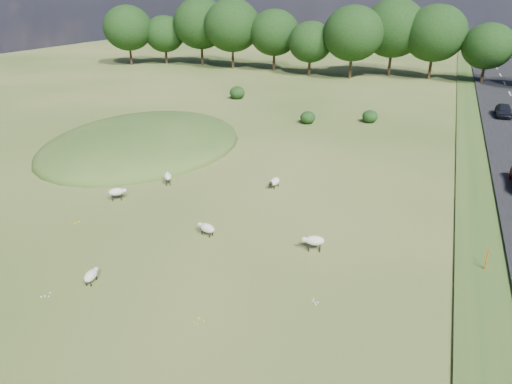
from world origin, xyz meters
TOP-DOWN VIEW (x-y plane):
  - ground at (0.00, 20.00)m, footprint 160.00×160.00m
  - mound at (-12.00, 12.00)m, footprint 16.00×20.00m
  - treeline at (-1.06, 55.44)m, footprint 96.28×14.66m
  - shrubs at (-4.63, 29.13)m, footprint 19.22×9.91m
  - marker_post at (14.93, 1.44)m, footprint 0.06×0.06m
  - sheep_0 at (2.03, 7.31)m, footprint 0.67×1.24m
  - sheep_1 at (0.86, -0.41)m, footprint 1.24×0.78m
  - sheep_3 at (-1.95, -6.45)m, footprint 0.63×1.10m
  - sheep_4 at (-5.10, 5.09)m, footprint 0.95×1.13m
  - sheep_5 at (6.79, 0.18)m, footprint 1.24×0.77m
  - sheep_6 at (-6.68, 1.52)m, footprint 1.12×1.01m
  - car_0 at (18.10, 34.22)m, footprint 1.53×3.81m
  - car_1 at (18.10, 73.14)m, footprint 2.47×5.36m

SIDE VIEW (x-z plane):
  - ground at x=0.00m, z-range 0.00..0.00m
  - mound at x=-12.00m, z-range -2.00..2.00m
  - sheep_3 at x=-1.95m, z-range 0.08..0.70m
  - sheep_1 at x=0.86m, z-range 0.09..0.78m
  - sheep_0 at x=2.03m, z-range 0.09..0.79m
  - sheep_4 at x=-5.10m, z-range 0.16..0.99m
  - sheep_6 at x=-6.68m, z-range 0.16..1.00m
  - sheep_5 at x=6.79m, z-range 0.17..1.03m
  - marker_post at x=14.93m, z-range 0.00..1.20m
  - shrubs at x=-4.63m, z-range -0.08..1.50m
  - car_0 at x=18.10m, z-range 0.25..1.55m
  - car_1 at x=18.10m, z-range 0.25..1.74m
  - treeline at x=-1.06m, z-range 0.72..12.41m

